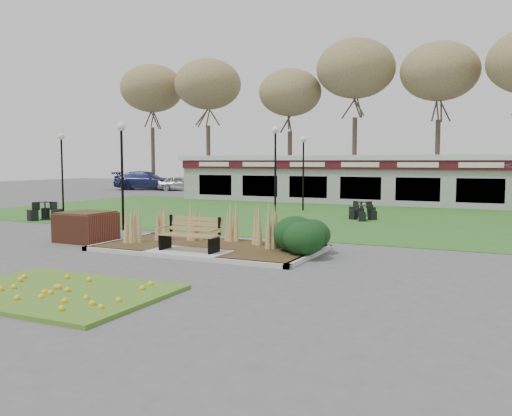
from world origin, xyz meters
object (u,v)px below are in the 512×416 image
at_px(brick_planter, 86,226).
at_px(bistro_set_d, 363,215).
at_px(lamp_post_mid_right, 303,157).
at_px(car_black, 238,185).
at_px(bistro_set_a, 45,214).
at_px(park_bench, 191,234).
at_px(lamp_post_mid_left, 275,150).
at_px(car_silver, 180,183).
at_px(lamp_post_far_left, 62,155).
at_px(lamp_post_near_left, 122,152).
at_px(bistro_set_c, 362,211).
at_px(food_pavilion, 367,179).
at_px(car_blue, 146,181).

xyz_separation_m(brick_planter, bistro_set_d, (6.52, 9.71, -0.24)).
bearing_deg(lamp_post_mid_right, car_black, 131.42).
xyz_separation_m(bistro_set_a, car_black, (-0.52, 19.29, 0.48)).
xyz_separation_m(brick_planter, car_black, (-6.53, 23.29, 0.28)).
height_order(park_bench, lamp_post_mid_left, lamp_post_mid_left).
bearing_deg(bistro_set_a, car_silver, 108.79).
bearing_deg(lamp_post_far_left, bistro_set_d, 11.25).
bearing_deg(park_bench, lamp_post_mid_left, 102.30).
bearing_deg(lamp_post_near_left, bistro_set_d, 44.29).
bearing_deg(lamp_post_near_left, lamp_post_mid_left, 73.42).
height_order(lamp_post_far_left, bistro_set_d, lamp_post_far_left).
distance_m(brick_planter, bistro_set_c, 12.90).
height_order(park_bench, brick_planter, park_bench).
relative_size(bistro_set_c, bistro_set_d, 1.04).
height_order(lamp_post_mid_right, bistro_set_c, lamp_post_mid_right).
relative_size(food_pavilion, lamp_post_near_left, 6.18).
height_order(bistro_set_a, car_black, car_black).
relative_size(food_pavilion, lamp_post_mid_right, 6.44).
distance_m(lamp_post_mid_right, bistro_set_a, 12.67).
xyz_separation_m(bistro_set_c, car_black, (-12.58, 11.90, 0.51)).
bearing_deg(bistro_set_a, lamp_post_far_left, 122.08).
height_order(lamp_post_mid_left, bistro_set_d, lamp_post_mid_left).
distance_m(lamp_post_mid_right, lamp_post_far_left, 12.04).
xyz_separation_m(bistro_set_a, bistro_set_d, (12.53, 5.71, -0.04)).
xyz_separation_m(bistro_set_c, car_blue, (-23.09, 14.61, 0.58)).
bearing_deg(bistro_set_c, park_bench, -97.76).
relative_size(park_bench, car_black, 0.37).
bearing_deg(brick_planter, car_black, 105.66).
bearing_deg(bistro_set_c, lamp_post_near_left, -127.74).
bearing_deg(lamp_post_mid_left, car_black, 124.40).
bearing_deg(bistro_set_c, brick_planter, -118.00).
xyz_separation_m(lamp_post_mid_left, bistro_set_d, (4.70, -1.39, -2.85)).
relative_size(park_bench, car_blue, 0.30).
xyz_separation_m(lamp_post_near_left, bistro_set_d, (7.21, 7.03, -2.67)).
bearing_deg(lamp_post_near_left, brick_planter, -75.49).
xyz_separation_m(bistro_set_d, car_blue, (-23.56, 16.29, 0.59)).
xyz_separation_m(bistro_set_c, bistro_set_d, (0.47, -1.68, -0.01)).
xyz_separation_m(lamp_post_mid_left, car_blue, (-18.85, 14.90, -2.27)).
bearing_deg(food_pavilion, lamp_post_mid_left, -108.19).
bearing_deg(lamp_post_near_left, car_blue, 125.02).
bearing_deg(park_bench, car_black, 114.45).
distance_m(lamp_post_near_left, car_blue, 28.56).
distance_m(lamp_post_mid_right, bistro_set_d, 5.72).
xyz_separation_m(brick_planter, car_silver, (-13.50, 26.00, 0.16)).
distance_m(car_silver, car_blue, 3.54).
xyz_separation_m(park_bench, car_black, (-10.93, 24.04, 0.16)).
relative_size(lamp_post_near_left, lamp_post_far_left, 1.01).
distance_m(food_pavilion, lamp_post_far_left, 17.24).
bearing_deg(bistro_set_d, bistro_set_a, -155.51).
bearing_deg(lamp_post_mid_right, bistro_set_c, -24.46).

